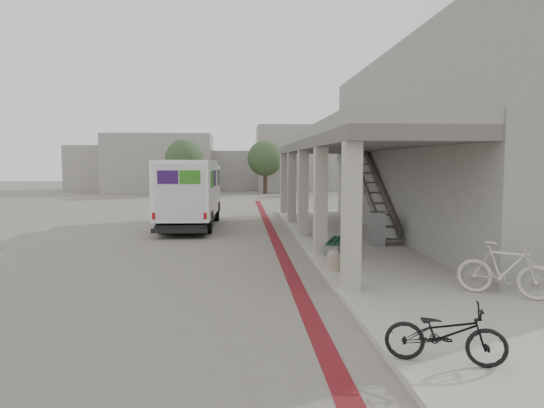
{
  "coord_description": "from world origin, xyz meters",
  "views": [
    {
      "loc": [
        -0.3,
        -13.76,
        2.89
      ],
      "look_at": [
        0.68,
        0.99,
        1.6
      ],
      "focal_mm": 32.0,
      "sensor_mm": 36.0,
      "label": 1
    }
  ],
  "objects": [
    {
      "name": "fedex_truck",
      "position": [
        -2.48,
        7.68,
        1.58
      ],
      "size": [
        2.35,
        7.0,
        2.96
      ],
      "rotation": [
        0.0,
        0.0,
        -0.03
      ],
      "color": "black",
      "rests_on": "ground"
    },
    {
      "name": "utility_cabinet",
      "position": [
        4.3,
        2.07,
        0.67
      ],
      "size": [
        0.62,
        0.75,
        1.1
      ],
      "primitive_type": "cube",
      "rotation": [
        0.0,
        0.0,
        -0.21
      ],
      "color": "slate",
      "rests_on": "sidewalk"
    },
    {
      "name": "bollard_near",
      "position": [
        2.1,
        -1.65,
        0.38
      ],
      "size": [
        0.35,
        0.35,
        0.53
      ],
      "color": "gray",
      "rests_on": "sidewalk"
    },
    {
      "name": "transit_building",
      "position": [
        6.83,
        4.5,
        3.4
      ],
      "size": [
        7.6,
        17.0,
        7.0
      ],
      "color": "gray",
      "rests_on": "ground"
    },
    {
      "name": "bike_lane_stripe",
      "position": [
        1.0,
        2.0,
        0.01
      ],
      "size": [
        0.35,
        40.0,
        0.01
      ],
      "primitive_type": "cube",
      "color": "maroon",
      "rests_on": "ground"
    },
    {
      "name": "bicycle_black",
      "position": [
        2.5,
        -7.47,
        0.54
      ],
      "size": [
        1.71,
        1.05,
        0.85
      ],
      "primitive_type": "imported",
      "rotation": [
        0.0,
        0.0,
        1.24
      ],
      "color": "black",
      "rests_on": "sidewalk"
    },
    {
      "name": "tree_left",
      "position": [
        -5.0,
        28.0,
        3.18
      ],
      "size": [
        3.2,
        3.2,
        4.8
      ],
      "color": "#38281C",
      "rests_on": "ground"
    },
    {
      "name": "distant_backdrop",
      "position": [
        -2.84,
        35.89,
        2.7
      ],
      "size": [
        28.0,
        10.0,
        6.5
      ],
      "color": "gray",
      "rests_on": "ground"
    },
    {
      "name": "sidewalk",
      "position": [
        4.0,
        0.0,
        0.06
      ],
      "size": [
        4.4,
        28.0,
        0.12
      ],
      "primitive_type": "cube",
      "color": "#A09B8F",
      "rests_on": "ground"
    },
    {
      "name": "tree_mid",
      "position": [
        2.0,
        30.0,
        3.18
      ],
      "size": [
        3.2,
        3.2,
        4.8
      ],
      "color": "#38281C",
      "rests_on": "ground"
    },
    {
      "name": "bollard_far",
      "position": [
        2.46,
        2.72,
        0.45
      ],
      "size": [
        0.44,
        0.44,
        0.66
      ],
      "color": "tan",
      "rests_on": "sidewalk"
    },
    {
      "name": "bench",
      "position": [
        2.6,
        0.7,
        0.4
      ],
      "size": [
        0.88,
        1.69,
        0.39
      ],
      "rotation": [
        0.0,
        0.0,
        -0.33
      ],
      "color": "slate",
      "rests_on": "sidewalk"
    },
    {
      "name": "ground",
      "position": [
        0.0,
        0.0,
        0.0
      ],
      "size": [
        120.0,
        120.0,
        0.0
      ],
      "primitive_type": "plane",
      "color": "#69635A",
      "rests_on": "ground"
    },
    {
      "name": "bicycle_cream",
      "position": [
        5.12,
        -4.32,
        0.68
      ],
      "size": [
        1.83,
        1.53,
        1.13
      ],
      "primitive_type": "imported",
      "rotation": [
        0.0,
        0.0,
        0.94
      ],
      "color": "#BCB5A5",
      "rests_on": "sidewalk"
    },
    {
      "name": "tree_right",
      "position": [
        10.0,
        29.0,
        3.18
      ],
      "size": [
        3.2,
        3.2,
        4.8
      ],
      "color": "#38281C",
      "rests_on": "ground"
    }
  ]
}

